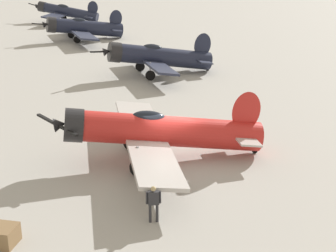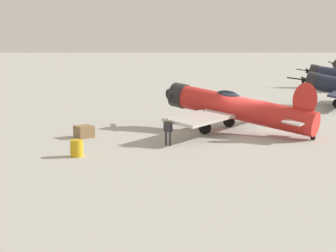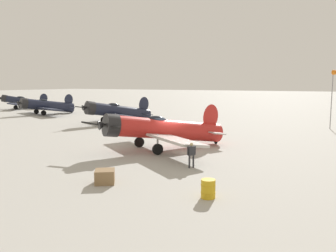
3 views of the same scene
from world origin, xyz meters
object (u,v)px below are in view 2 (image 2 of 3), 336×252
(equipment_crate, at_px, (84,132))
(fuel_drum, at_px, (77,148))
(airplane_foreground, at_px, (235,108))
(ground_crew_mechanic, at_px, (168,129))

(equipment_crate, bearing_deg, fuel_drum, -175.71)
(airplane_foreground, xyz_separation_m, equipment_crate, (-1.83, 9.31, -1.20))
(fuel_drum, bearing_deg, ground_crew_mechanic, -57.74)
(equipment_crate, distance_m, fuel_drum, 5.54)
(ground_crew_mechanic, height_order, fuel_drum, ground_crew_mechanic)
(equipment_crate, bearing_deg, ground_crew_mechanic, -117.18)
(airplane_foreground, distance_m, equipment_crate, 9.56)
(airplane_foreground, bearing_deg, ground_crew_mechanic, 79.63)
(airplane_foreground, bearing_deg, equipment_crate, 44.65)
(ground_crew_mechanic, bearing_deg, equipment_crate, 98.35)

